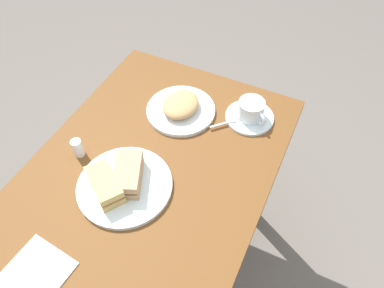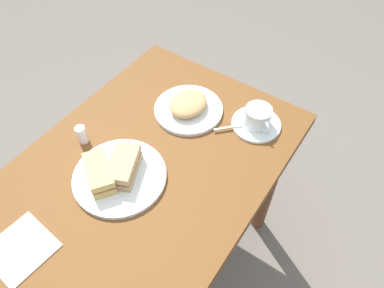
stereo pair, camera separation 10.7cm
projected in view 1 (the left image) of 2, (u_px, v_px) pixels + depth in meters
ground_plane at (160, 271)px, 1.64m from camera, size 6.00×6.00×0.00m
dining_table at (147, 201)px, 1.15m from camera, size 1.06×0.70×0.75m
sandwich_plate at (125, 186)px, 1.03m from camera, size 0.27×0.27×0.01m
sandwich_front at (128, 174)px, 1.01m from camera, size 0.15×0.12×0.06m
sandwich_back at (105, 185)px, 0.99m from camera, size 0.13×0.15×0.06m
coffee_saucer at (249, 117)px, 1.21m from camera, size 0.16×0.16×0.01m
coffee_cup at (251, 109)px, 1.17m from camera, size 0.09×0.11×0.06m
spoon at (228, 122)px, 1.18m from camera, size 0.08×0.08×0.01m
side_plate at (181, 110)px, 1.22m from camera, size 0.23×0.23×0.01m
side_food_pile at (181, 104)px, 1.20m from camera, size 0.14×0.12×0.04m
napkin at (35, 274)px, 0.88m from camera, size 0.16×0.16×0.00m
salt_shaker at (79, 147)px, 1.09m from camera, size 0.03×0.03×0.06m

